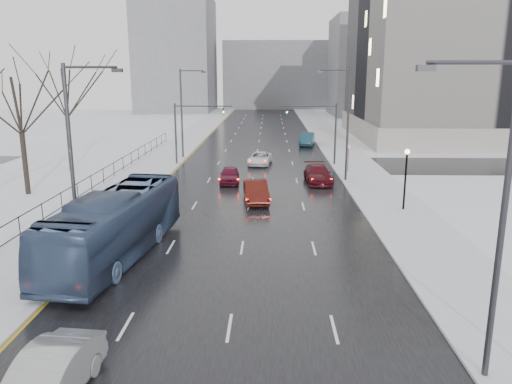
# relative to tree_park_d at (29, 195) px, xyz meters

# --- Properties ---
(road) EXTENTS (16.00, 150.00, 0.04)m
(road) POSITION_rel_tree_park_d_xyz_m (17.80, 26.00, 0.02)
(road) COLOR black
(road) RESTS_ON ground
(cross_road) EXTENTS (130.00, 10.00, 0.04)m
(cross_road) POSITION_rel_tree_park_d_xyz_m (17.80, 14.00, 0.02)
(cross_road) COLOR black
(cross_road) RESTS_ON ground
(sidewalk_left) EXTENTS (5.00, 150.00, 0.16)m
(sidewalk_left) POSITION_rel_tree_park_d_xyz_m (7.30, 26.00, 0.08)
(sidewalk_left) COLOR silver
(sidewalk_left) RESTS_ON ground
(sidewalk_right) EXTENTS (5.00, 150.00, 0.16)m
(sidewalk_right) POSITION_rel_tree_park_d_xyz_m (28.30, 26.00, 0.08)
(sidewalk_right) COLOR silver
(sidewalk_right) RESTS_ON ground
(park_strip) EXTENTS (14.00, 150.00, 0.12)m
(park_strip) POSITION_rel_tree_park_d_xyz_m (-2.20, 26.00, 0.06)
(park_strip) COLOR white
(park_strip) RESTS_ON ground
(tree_park_d) EXTENTS (8.75, 8.75, 12.50)m
(tree_park_d) POSITION_rel_tree_park_d_xyz_m (0.00, 0.00, 0.00)
(tree_park_d) COLOR black
(tree_park_d) RESTS_ON ground
(tree_park_e) EXTENTS (9.45, 9.45, 13.50)m
(tree_park_e) POSITION_rel_tree_park_d_xyz_m (-0.40, 10.00, 0.00)
(tree_park_e) COLOR black
(tree_park_e) RESTS_ON ground
(iron_fence) EXTENTS (0.06, 70.00, 1.30)m
(iron_fence) POSITION_rel_tree_park_d_xyz_m (4.80, -4.00, 0.91)
(iron_fence) COLOR black
(iron_fence) RESTS_ON sidewalk_left
(streetlight_r_near) EXTENTS (2.95, 0.25, 10.00)m
(streetlight_r_near) POSITION_rel_tree_park_d_xyz_m (25.97, -24.00, 5.62)
(streetlight_r_near) COLOR #2D2D33
(streetlight_r_near) RESTS_ON ground
(streetlight_r_mid) EXTENTS (2.95, 0.25, 10.00)m
(streetlight_r_mid) POSITION_rel_tree_park_d_xyz_m (25.97, 6.00, 5.62)
(streetlight_r_mid) COLOR #2D2D33
(streetlight_r_mid) RESTS_ON ground
(streetlight_l_near) EXTENTS (2.95, 0.25, 10.00)m
(streetlight_l_near) POSITION_rel_tree_park_d_xyz_m (9.63, -14.00, 5.62)
(streetlight_l_near) COLOR #2D2D33
(streetlight_l_near) RESTS_ON ground
(streetlight_l_far) EXTENTS (2.95, 0.25, 10.00)m
(streetlight_l_far) POSITION_rel_tree_park_d_xyz_m (9.63, 18.00, 5.62)
(streetlight_l_far) COLOR #2D2D33
(streetlight_l_far) RESTS_ON ground
(lamppost_r_mid) EXTENTS (0.36, 0.36, 4.28)m
(lamppost_r_mid) POSITION_rel_tree_park_d_xyz_m (28.80, -4.00, 2.94)
(lamppost_r_mid) COLOR black
(lamppost_r_mid) RESTS_ON sidewalk_right
(mast_signal_right) EXTENTS (6.10, 0.33, 6.50)m
(mast_signal_right) POSITION_rel_tree_park_d_xyz_m (25.13, 14.00, 4.11)
(mast_signal_right) COLOR #2D2D33
(mast_signal_right) RESTS_ON ground
(mast_signal_left) EXTENTS (6.10, 0.33, 6.50)m
(mast_signal_left) POSITION_rel_tree_park_d_xyz_m (10.47, 14.00, 4.11)
(mast_signal_left) COLOR #2D2D33
(mast_signal_left) RESTS_ON ground
(no_uturn_sign) EXTENTS (0.60, 0.06, 2.70)m
(no_uturn_sign) POSITION_rel_tree_park_d_xyz_m (27.00, 10.00, 2.30)
(no_uturn_sign) COLOR #2D2D33
(no_uturn_sign) RESTS_ON sidewalk_right
(civic_building) EXTENTS (41.00, 31.00, 24.80)m
(civic_building) POSITION_rel_tree_park_d_xyz_m (52.80, 38.00, 11.21)
(civic_building) COLOR gray
(civic_building) RESTS_ON ground
(bldg_far_right) EXTENTS (24.00, 20.00, 22.00)m
(bldg_far_right) POSITION_rel_tree_park_d_xyz_m (45.80, 81.00, 11.00)
(bldg_far_right) COLOR slate
(bldg_far_right) RESTS_ON ground
(bldg_far_left) EXTENTS (18.00, 22.00, 28.00)m
(bldg_far_left) POSITION_rel_tree_park_d_xyz_m (-4.20, 91.00, 14.00)
(bldg_far_left) COLOR slate
(bldg_far_left) RESTS_ON ground
(bldg_far_center) EXTENTS (30.00, 18.00, 18.00)m
(bldg_far_center) POSITION_rel_tree_park_d_xyz_m (21.80, 106.00, 9.00)
(bldg_far_center) COLOR slate
(bldg_far_center) RESTS_ON ground
(sedan_left_near) EXTENTS (2.09, 4.92, 1.58)m
(sedan_left_near) POSITION_rel_tree_park_d_xyz_m (12.85, -25.60, 0.83)
(sedan_left_near) COLOR #939598
(sedan_left_near) RESTS_ON road
(bus) EXTENTS (4.47, 12.91, 3.52)m
(bus) POSITION_rel_tree_park_d_xyz_m (11.31, -13.57, 1.80)
(bus) COLOR #37496B
(bus) RESTS_ON road
(sedan_center_near) EXTENTS (1.87, 4.27, 1.43)m
(sedan_center_near) POSITION_rel_tree_park_d_xyz_m (15.78, 4.90, 0.75)
(sedan_center_near) COLOR #510D22
(sedan_center_near) RESTS_ON road
(sedan_right_near) EXTENTS (2.20, 5.01, 1.60)m
(sedan_right_near) POSITION_rel_tree_park_d_xyz_m (18.30, -1.76, 0.84)
(sedan_right_near) COLOR #42100B
(sedan_right_near) RESTS_ON road
(sedan_right_cross) EXTENTS (2.76, 5.02, 1.33)m
(sedan_right_cross) POSITION_rel_tree_park_d_xyz_m (18.30, 14.10, 0.71)
(sedan_right_cross) COLOR white
(sedan_right_cross) RESTS_ON road
(sedan_right_far) EXTENTS (2.45, 5.43, 1.54)m
(sedan_right_far) POSITION_rel_tree_park_d_xyz_m (23.63, 5.22, 0.81)
(sedan_right_far) COLOR #460C15
(sedan_right_far) RESTS_ON road
(sedan_right_distant) EXTENTS (2.49, 5.33, 1.69)m
(sedan_right_distant) POSITION_rel_tree_park_d_xyz_m (24.36, 28.81, 0.89)
(sedan_right_distant) COLOR #19394C
(sedan_right_distant) RESTS_ON road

